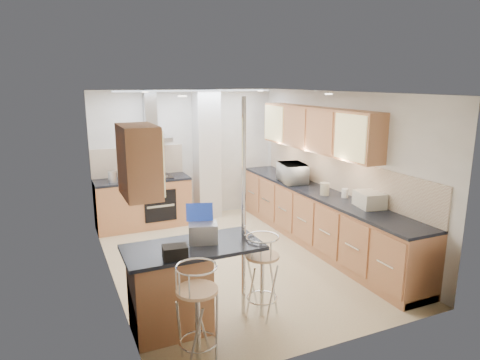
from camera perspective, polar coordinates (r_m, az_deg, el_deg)
name	(u,v)px	position (r m, az deg, el deg)	size (l,w,h in m)	color
ground	(236,260)	(6.63, -0.60, -10.56)	(4.80, 4.80, 0.00)	tan
room_shell	(245,155)	(6.64, 0.64, 3.41)	(3.64, 4.84, 2.51)	beige
right_counter	(319,218)	(7.16, 10.52, -5.02)	(0.63, 4.40, 0.92)	#C5794E
back_counter	(143,203)	(8.11, -12.78, -2.96)	(1.70, 0.63, 0.92)	#C5794E
peninsula	(194,286)	(4.84, -6.16, -13.82)	(1.47, 0.72, 0.94)	#C5794E
microwave	(293,173)	(7.52, 7.05, 0.93)	(0.60, 0.41, 0.33)	silver
laptop	(203,233)	(4.70, -4.95, -7.03)	(0.31, 0.23, 0.21)	gray
bag	(175,252)	(4.33, -8.65, -9.50)	(0.24, 0.17, 0.13)	black
bar_stool_near	(198,315)	(4.23, -5.67, -17.48)	(0.42, 0.42, 1.02)	tan
bar_stool_end	(262,276)	(4.99, 2.97, -12.69)	(0.40, 0.40, 0.98)	tan
jar_a	(292,176)	(7.66, 6.95, 0.55)	(0.12, 0.12, 0.18)	beige
jar_b	(282,169)	(8.33, 5.61, 1.49)	(0.11, 0.11, 0.14)	beige
jar_c	(325,189)	(6.78, 11.23, -1.17)	(0.14, 0.14, 0.19)	#B6AE91
jar_d	(345,193)	(6.71, 13.82, -1.73)	(0.10, 0.10, 0.14)	silver
bread_bin	(369,199)	(6.30, 16.88, -2.50)	(0.32, 0.41, 0.22)	beige
kettle	(113,177)	(7.79, -16.60, 0.42)	(0.16, 0.16, 0.21)	#B6B8BB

